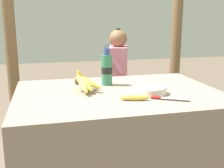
% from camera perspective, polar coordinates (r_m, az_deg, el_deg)
% --- Properties ---
extents(market_counter, '(1.29, 0.92, 0.73)m').
position_cam_1_polar(market_counter, '(1.92, 1.29, -12.13)').
color(market_counter, gray).
rests_on(market_counter, ground_plane).
extents(banana_bunch_ripe, '(0.18, 0.31, 0.15)m').
position_cam_1_polar(banana_bunch_ripe, '(1.80, -5.70, 0.60)').
color(banana_bunch_ripe, '#4C381E').
rests_on(banana_bunch_ripe, market_counter).
extents(serving_bowl, '(0.19, 0.19, 0.05)m').
position_cam_1_polar(serving_bowl, '(1.76, 8.01, -1.05)').
color(serving_bowl, silver).
rests_on(serving_bowl, market_counter).
extents(water_bottle, '(0.08, 0.08, 0.28)m').
position_cam_1_polar(water_bottle, '(1.94, -1.05, 3.03)').
color(water_bottle, '#337556').
rests_on(water_bottle, market_counter).
extents(loose_banana_front, '(0.18, 0.07, 0.04)m').
position_cam_1_polar(loose_banana_front, '(1.60, 4.61, -2.75)').
color(loose_banana_front, '#E0C64C').
rests_on(loose_banana_front, market_counter).
extents(knife, '(0.20, 0.12, 0.02)m').
position_cam_1_polar(knife, '(1.64, 10.62, -2.82)').
color(knife, '#BCBCC1').
rests_on(knife, market_counter).
extents(wooden_bench, '(1.39, 0.32, 0.41)m').
position_cam_1_polar(wooden_bench, '(3.20, -1.10, -2.08)').
color(wooden_bench, brown).
rests_on(wooden_bench, ground_plane).
extents(seated_vendor, '(0.46, 0.43, 1.08)m').
position_cam_1_polar(seated_vendor, '(3.14, 0.40, 2.89)').
color(seated_vendor, '#232328').
rests_on(seated_vendor, ground_plane).
extents(banana_bunch_green, '(0.18, 0.26, 0.11)m').
position_cam_1_polar(banana_bunch_green, '(3.12, -7.37, -0.32)').
color(banana_bunch_green, '#4C381E').
rests_on(banana_bunch_green, wooden_bench).
extents(support_post_near, '(0.14, 0.14, 2.30)m').
position_cam_1_polar(support_post_near, '(3.45, -20.23, 11.92)').
color(support_post_near, brown).
rests_on(support_post_near, ground_plane).
extents(support_post_far, '(0.14, 0.14, 2.30)m').
position_cam_1_polar(support_post_far, '(3.83, 13.08, 12.45)').
color(support_post_far, brown).
rests_on(support_post_far, ground_plane).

